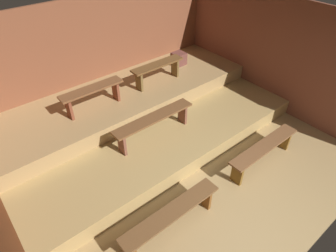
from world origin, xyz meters
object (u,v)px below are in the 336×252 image
at_px(bench_floor_left, 171,216).
at_px(bench_middle_left, 92,93).
at_px(wooden_crate_middle, 179,59).
at_px(bench_middle_right, 158,69).
at_px(bench_floor_right, 264,149).
at_px(bench_lower_center, 154,121).

xyz_separation_m(bench_floor_left, bench_middle_left, (0.29, 2.63, 0.61)).
bearing_deg(bench_middle_left, wooden_crate_middle, 8.51).
height_order(bench_middle_right, wooden_crate_middle, bench_middle_right).
bearing_deg(bench_floor_left, bench_middle_right, 55.25).
bearing_deg(wooden_crate_middle, bench_floor_left, -132.48).
distance_m(bench_floor_left, bench_middle_left, 2.72).
relative_size(bench_floor_right, bench_middle_left, 1.32).
distance_m(bench_floor_right, bench_lower_center, 2.00).
xyz_separation_m(bench_lower_center, bench_middle_right, (0.95, 1.10, 0.30)).
xyz_separation_m(bench_floor_left, bench_middle_right, (1.83, 2.63, 0.61)).
distance_m(bench_middle_left, bench_middle_right, 1.54).
bearing_deg(bench_middle_right, wooden_crate_middle, 21.76).
bearing_deg(bench_floor_right, bench_floor_left, 180.00).
distance_m(bench_floor_right, bench_middle_right, 2.72).
xyz_separation_m(bench_floor_right, bench_lower_center, (-1.24, 1.54, 0.31)).
bearing_deg(bench_lower_center, bench_floor_left, -119.80).
bearing_deg(bench_middle_left, bench_lower_center, -61.64).
relative_size(bench_floor_left, bench_floor_right, 1.00).
bearing_deg(bench_middle_left, bench_middle_right, 0.00).
relative_size(bench_middle_left, bench_middle_right, 1.00).
distance_m(bench_middle_right, wooden_crate_middle, 1.01).
height_order(bench_lower_center, bench_middle_right, bench_middle_right).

